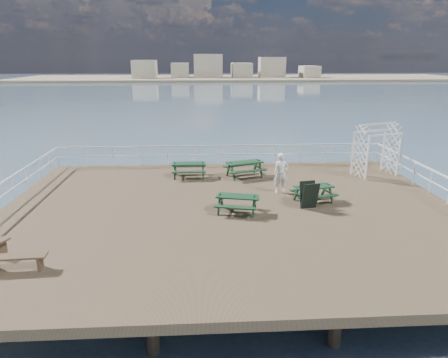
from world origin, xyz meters
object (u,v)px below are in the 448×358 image
picnic_table_a (189,167)px  trellis_arbor (376,152)px  picnic_table_b (245,166)px  flat_bench_far (17,259)px  picnic_table_c (314,190)px  person (281,173)px  picnic_table_d (237,200)px

picnic_table_a → trellis_arbor: size_ratio=0.63×
picnic_table_b → flat_bench_far: size_ratio=1.33×
picnic_table_b → trellis_arbor: (6.56, -0.09, 0.61)m
picnic_table_c → flat_bench_far: picnic_table_c is taller
picnic_table_a → person: bearing=-32.7°
picnic_table_a → picnic_table_c: (5.20, -3.87, -0.03)m
person → picnic_table_c: bearing=-49.9°
person → picnic_table_a: bearing=145.1°
trellis_arbor → person: (-5.24, -2.42, -0.29)m
picnic_table_b → person: (1.32, -2.51, 0.33)m
picnic_table_a → person: (4.07, -2.63, 0.37)m
person → picnic_table_b: bearing=115.7°
picnic_table_a → picnic_table_d: picnic_table_a is taller
picnic_table_c → trellis_arbor: size_ratio=0.70×
picnic_table_b → picnic_table_a: bearing=159.4°
picnic_table_b → trellis_arbor: bearing=-18.9°
picnic_table_a → picnic_table_b: (2.76, -0.12, 0.04)m
picnic_table_b → picnic_table_c: size_ratio=1.17×
picnic_table_b → picnic_table_c: 4.48m
picnic_table_c → person: size_ratio=1.04×
trellis_arbor → person: 5.78m
flat_bench_far → person: bearing=32.4°
trellis_arbor → flat_bench_far: bearing=-166.1°
picnic_table_b → flat_bench_far: 11.39m
picnic_table_b → picnic_table_d: size_ratio=1.18×
picnic_table_b → picnic_table_d: picnic_table_b is taller
trellis_arbor → person: trellis_arbor is taller
flat_bench_far → person: (8.62, 6.23, 0.54)m
picnic_table_b → picnic_table_d: bearing=-117.7°
picnic_table_b → picnic_table_c: picnic_table_b is taller
picnic_table_c → picnic_table_d: bearing=-177.7°
flat_bench_far → trellis_arbor: size_ratio=0.61×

